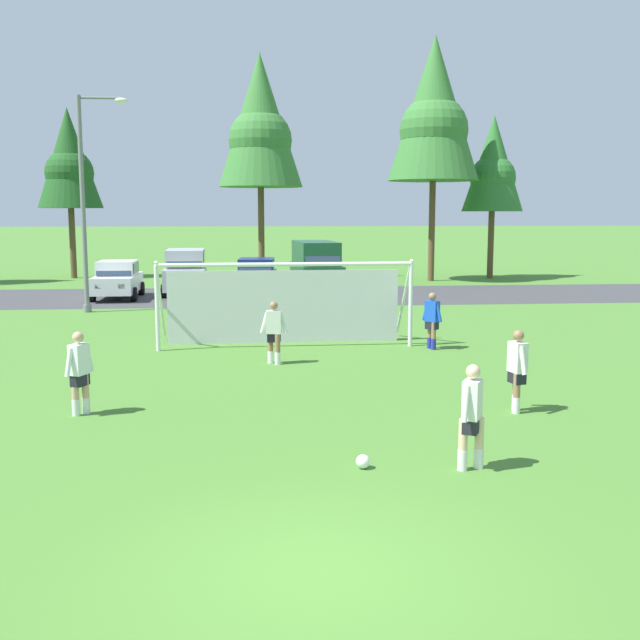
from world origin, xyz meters
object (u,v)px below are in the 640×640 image
object	(u,v)px
parked_car_slot_far_left	(118,279)
parked_car_slot_center	(316,266)
player_midfield_center	(472,417)
parked_car_slot_center_left	(257,276)
soccer_goal	(284,301)
player_defender_far	(432,321)
player_winger_right	(274,333)
player_winger_left	(80,373)
parked_car_slot_left	(186,271)
player_striker_near	(517,371)
street_lamp	(87,202)
soccer_ball	(363,462)

from	to	relation	value
parked_car_slot_far_left	parked_car_slot_center	bearing A→B (deg)	9.03
player_midfield_center	parked_car_slot_center_left	size ratio (longest dim) A/B	0.38
soccer_goal	player_defender_far	distance (m)	4.40
soccer_goal	player_winger_right	bearing A→B (deg)	-97.97
player_defender_far	player_winger_left	size ratio (longest dim) A/B	1.00
player_winger_left	parked_car_slot_center_left	distance (m)	22.12
parked_car_slot_center_left	player_winger_left	bearing A→B (deg)	-99.52
parked_car_slot_left	player_striker_near	bearing A→B (deg)	-69.89
soccer_goal	player_winger_right	world-z (taller)	soccer_goal
player_defender_far	parked_car_slot_center	xyz separation A→B (m)	(-1.96, 15.61, 0.52)
player_midfield_center	player_defender_far	bearing A→B (deg)	79.56
parked_car_slot_center	player_striker_near	bearing A→B (deg)	-85.05
player_defender_far	player_winger_left	world-z (taller)	same
street_lamp	player_defender_far	bearing A→B (deg)	-39.01
player_defender_far	parked_car_slot_center	world-z (taller)	parked_car_slot_center
player_midfield_center	parked_car_slot_center_left	world-z (taller)	parked_car_slot_center_left
soccer_goal	parked_car_slot_far_left	world-z (taller)	soccer_goal
player_defender_far	player_midfield_center	bearing A→B (deg)	-100.44
player_defender_far	parked_car_slot_center_left	world-z (taller)	parked_car_slot_center_left
player_defender_far	player_striker_near	bearing A→B (deg)	-90.04
player_winger_left	parked_car_slot_far_left	bearing A→B (deg)	97.56
player_striker_near	player_winger_left	xyz separation A→B (m)	(-8.53, 0.60, 0.00)
parked_car_slot_center	parked_car_slot_center_left	bearing A→B (deg)	-176.34
player_winger_right	parked_car_slot_center_left	world-z (taller)	parked_car_slot_center_left
player_winger_left	player_winger_right	bearing A→B (deg)	49.92
player_winger_left	soccer_goal	bearing A→B (deg)	60.46
player_midfield_center	player_striker_near	bearing A→B (deg)	59.70
player_winger_left	street_lamp	xyz separation A→B (m)	(-2.95, 15.69, 3.50)
player_striker_near	player_defender_far	world-z (taller)	same
parked_car_slot_left	parked_car_slot_center_left	world-z (taller)	parked_car_slot_left
player_defender_far	player_winger_right	size ratio (longest dim) A/B	1.00
soccer_ball	player_defender_far	distance (m)	10.63
soccer_ball	soccer_goal	bearing A→B (deg)	93.40
player_striker_near	parked_car_slot_center_left	bearing A→B (deg)	102.25
player_defender_far	player_winger_left	xyz separation A→B (m)	(-8.53, -6.39, 0.00)
parked_car_slot_far_left	parked_car_slot_left	size ratio (longest dim) A/B	0.90
parked_car_slot_left	parked_car_slot_center_left	size ratio (longest dim) A/B	1.08
player_winger_right	soccer_goal	bearing A→B (deg)	82.03
soccer_ball	parked_car_slot_left	world-z (taller)	parked_car_slot_left
parked_car_slot_left	street_lamp	xyz separation A→B (m)	(-3.21, -6.28, 3.21)
soccer_ball	street_lamp	world-z (taller)	street_lamp
player_winger_right	parked_car_slot_left	world-z (taller)	parked_car_slot_left
street_lamp	parked_car_slot_far_left	bearing A→B (deg)	87.35
soccer_ball	player_midfield_center	size ratio (longest dim) A/B	0.13
player_midfield_center	player_defender_far	distance (m)	10.36
soccer_goal	parked_car_slot_center	bearing A→B (deg)	81.18
player_winger_right	player_striker_near	bearing A→B (deg)	-48.77
parked_car_slot_center_left	street_lamp	bearing A→B (deg)	-137.12
player_defender_far	parked_car_slot_center	size ratio (longest dim) A/B	0.33
parked_car_slot_center_left	street_lamp	world-z (taller)	street_lamp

